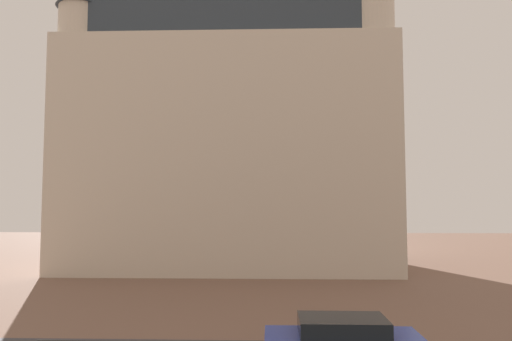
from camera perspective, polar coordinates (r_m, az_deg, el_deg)
The scene contains 1 object.
landmark_building at distance 35.15m, azimuth -3.04°, elevation 4.76°, with size 23.22×12.02×31.02m.
Camera 1 is at (0.57, -2.79, 4.73)m, focal length 32.28 mm.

